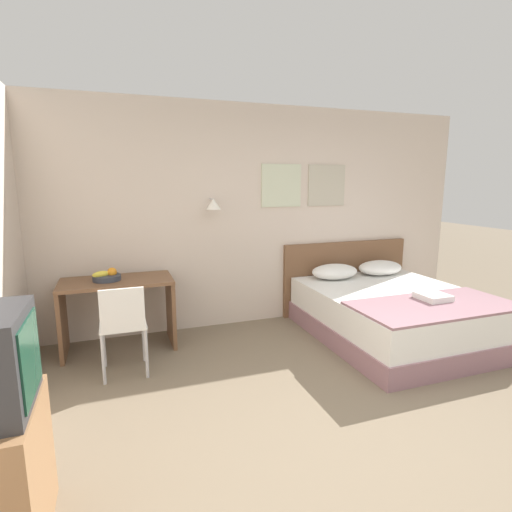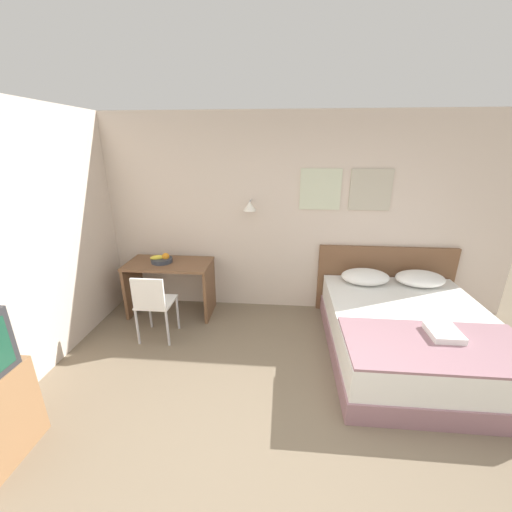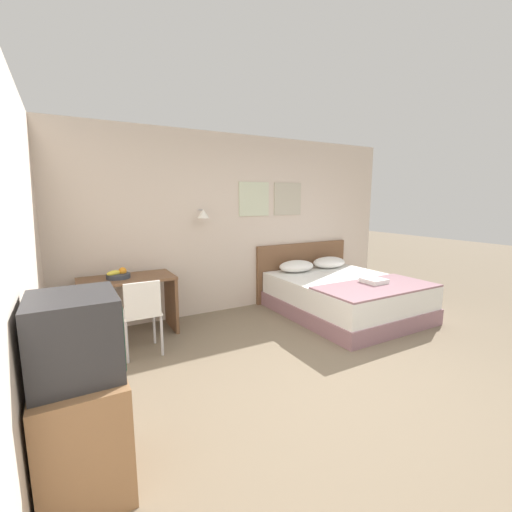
{
  "view_description": "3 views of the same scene",
  "coord_description": "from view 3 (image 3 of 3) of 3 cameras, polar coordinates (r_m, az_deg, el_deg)",
  "views": [
    {
      "loc": [
        -1.62,
        -2.0,
        1.75
      ],
      "look_at": [
        -0.42,
        1.37,
        1.08
      ],
      "focal_mm": 28.0,
      "sensor_mm": 36.0,
      "label": 1
    },
    {
      "loc": [
        -0.12,
        -1.56,
        2.24
      ],
      "look_at": [
        -0.41,
        1.7,
        1.08
      ],
      "focal_mm": 22.0,
      "sensor_mm": 36.0,
      "label": 2
    },
    {
      "loc": [
        -2.26,
        -2.11,
        1.71
      ],
      "look_at": [
        -0.28,
        1.4,
        1.03
      ],
      "focal_mm": 24.0,
      "sensor_mm": 36.0,
      "label": 3
    }
  ],
  "objects": [
    {
      "name": "fruit_bowl",
      "position": [
        4.49,
        -21.96,
        -2.93
      ],
      "size": [
        0.29,
        0.28,
        0.13
      ],
      "color": "#333842",
      "rests_on": "desk"
    },
    {
      "name": "pillow_left",
      "position": [
        5.55,
        6.76,
        -1.69
      ],
      "size": [
        0.6,
        0.41,
        0.18
      ],
      "color": "white",
      "rests_on": "bed"
    },
    {
      "name": "ground_plane",
      "position": [
        3.53,
        16.33,
        -19.79
      ],
      "size": [
        24.0,
        24.0,
        0.0
      ],
      "primitive_type": "plane",
      "color": "#756651"
    },
    {
      "name": "pillow_right",
      "position": [
        5.97,
        12.07,
        -1.04
      ],
      "size": [
        0.6,
        0.41,
        0.18
      ],
      "color": "white",
      "rests_on": "bed"
    },
    {
      "name": "throw_blanket",
      "position": [
        4.83,
        19.5,
        -4.85
      ],
      "size": [
        1.65,
        0.8,
        0.02
      ],
      "color": "gray",
      "rests_on": "bed"
    },
    {
      "name": "wall_back",
      "position": [
        5.26,
        -3.82,
        5.41
      ],
      "size": [
        5.83,
        0.31,
        2.65
      ],
      "color": "beige",
      "rests_on": "ground_plane"
    },
    {
      "name": "desk",
      "position": [
        4.56,
        -20.6,
        -6.2
      ],
      "size": [
        1.12,
        0.59,
        0.75
      ],
      "color": "brown",
      "rests_on": "ground_plane"
    },
    {
      "name": "television",
      "position": [
        2.21,
        -27.93,
        -11.65
      ],
      "size": [
        0.47,
        0.5,
        0.47
      ],
      "color": "#2D2D30",
      "rests_on": "tv_stand"
    },
    {
      "name": "tv_stand",
      "position": [
        2.48,
        -26.83,
        -24.57
      ],
      "size": [
        0.48,
        0.63,
        0.72
      ],
      "color": "#8E6642",
      "rests_on": "ground_plane"
    },
    {
      "name": "folded_towel_near_foot",
      "position": [
        4.98,
        19.05,
        -3.9
      ],
      "size": [
        0.28,
        0.3,
        0.06
      ],
      "color": "white",
      "rests_on": "throw_blanket"
    },
    {
      "name": "headboard",
      "position": [
        6.0,
        7.77,
        -2.36
      ],
      "size": [
        1.82,
        0.06,
        0.96
      ],
      "color": "brown",
      "rests_on": "ground_plane"
    },
    {
      "name": "desk_chair",
      "position": [
        3.93,
        -18.55,
        -8.63
      ],
      "size": [
        0.4,
        0.4,
        0.85
      ],
      "color": "white",
      "rests_on": "ground_plane"
    },
    {
      "name": "bed",
      "position": [
        5.29,
        14.55,
        -6.57
      ],
      "size": [
        1.7,
        2.01,
        0.54
      ],
      "color": "gray",
      "rests_on": "ground_plane"
    }
  ]
}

